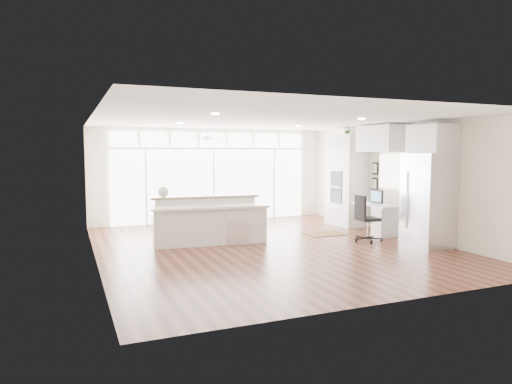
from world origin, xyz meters
name	(u,v)px	position (x,y,z in m)	size (l,w,h in m)	color
floor	(268,247)	(0.00, 0.00, -0.01)	(7.00, 8.00, 0.02)	#3C1B12
ceiling	(269,120)	(0.00, 0.00, 2.70)	(7.00, 8.00, 0.02)	white
wall_back	(213,175)	(0.00, 4.00, 1.35)	(7.00, 0.04, 2.70)	white
wall_front	(393,203)	(0.00, -4.00, 1.35)	(7.00, 0.04, 2.70)	white
wall_left	(94,189)	(-3.50, 0.00, 1.35)	(0.04, 8.00, 2.70)	white
wall_right	(400,180)	(3.50, 0.00, 1.35)	(0.04, 8.00, 2.70)	white
glass_wall	(213,185)	(0.00, 3.94, 1.05)	(5.80, 0.06, 2.08)	white
transom_row	(213,140)	(0.00, 3.94, 2.38)	(5.90, 0.06, 0.40)	white
desk_window	(391,171)	(3.46, 0.30, 1.55)	(0.04, 0.85, 0.85)	silver
ceiling_fan	(207,135)	(-0.50, 2.80, 2.48)	(1.16, 1.16, 0.32)	white
recessed_lights	(265,121)	(0.00, 0.20, 2.68)	(3.40, 3.00, 0.02)	white
oven_cabinet	(346,180)	(3.17, 1.80, 1.25)	(0.64, 1.20, 2.50)	silver
desk_nook	(379,219)	(3.13, 0.30, 0.38)	(0.72, 1.30, 0.76)	silver
upper_cabinets	(382,139)	(3.17, 0.30, 2.35)	(0.64, 1.30, 0.64)	silver
refrigerator	(428,200)	(3.11, -1.35, 1.00)	(0.76, 0.90, 2.00)	silver
fridge_cabinet	(432,139)	(3.17, -1.35, 2.30)	(0.64, 0.90, 0.60)	silver
framed_photos	(375,176)	(3.46, 0.92, 1.40)	(0.06, 0.22, 0.80)	black
kitchen_island	(209,221)	(-1.07, 0.79, 0.51)	(2.58, 0.97, 1.03)	silver
rug	(325,234)	(1.89, 0.80, 0.01)	(0.94, 0.68, 0.01)	#382612
office_chair	(368,219)	(2.32, -0.36, 0.52)	(0.54, 0.50, 1.04)	black
fishbowl	(163,192)	(-1.99, 1.27, 1.15)	(0.24, 0.24, 0.24)	silver
monitor	(377,196)	(3.05, 0.30, 0.94)	(0.07, 0.43, 0.36)	black
keyboard	(371,204)	(2.88, 0.30, 0.77)	(0.12, 0.33, 0.02)	white
potted_plant	(347,131)	(3.17, 1.80, 2.60)	(0.24, 0.27, 0.21)	#275123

